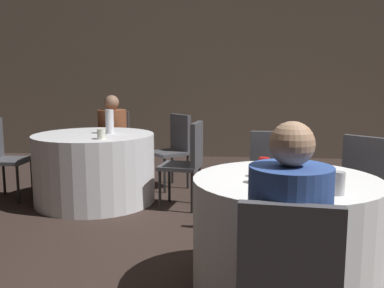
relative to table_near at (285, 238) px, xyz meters
The scene contains 18 objects.
wall_back 4.91m from the table_near, 91.43° to the left, with size 16.00×0.06×2.80m.
table_near is the anchor object (origin of this frame).
table_far 2.66m from the table_near, 133.85° to the left, with size 1.31×1.31×0.75m.
chair_near_south 1.00m from the table_near, 96.48° to the right, with size 0.44×0.45×0.91m.
chair_near_north 1.00m from the table_near, 89.58° to the left, with size 0.40×0.41×0.91m.
chair_near_northeast 1.00m from the table_near, 48.82° to the left, with size 0.56×0.56×0.91m.
chair_far_west 3.48m from the table_near, 146.83° to the left, with size 0.41×0.41×0.91m.
chair_far_northeast 2.84m from the table_near, 111.75° to the left, with size 0.56×0.56×0.91m.
chair_far_north 3.55m from the table_near, 122.75° to the left, with size 0.43×0.43×0.91m.
chair_far_east 1.94m from the table_near, 113.95° to the left, with size 0.46×0.45×0.91m.
person_floral_shirt 3.42m from the table_near, 124.02° to the left, with size 0.38×0.53×1.14m.
person_blue_shirt 0.86m from the table_near, 96.48° to the right, with size 0.36×0.51×1.19m.
pizza_plate_near 0.43m from the table_near, ahead, with size 0.24×0.24×0.02m.
soda_can_silver 0.60m from the table_near, 57.21° to the right, with size 0.07×0.07×0.12m.
soda_can_red 0.46m from the table_near, 166.42° to the left, with size 0.07×0.07×0.12m.
cup_near 0.47m from the table_near, 141.57° to the right, with size 0.09×0.09×0.10m.
bottle_far 2.65m from the table_near, 130.25° to the left, with size 0.09×0.09×0.26m.
cup_far 2.30m from the table_near, 136.63° to the left, with size 0.08×0.08×0.10m.
Camera 1 is at (-0.21, -2.58, 1.35)m, focal length 40.00 mm.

